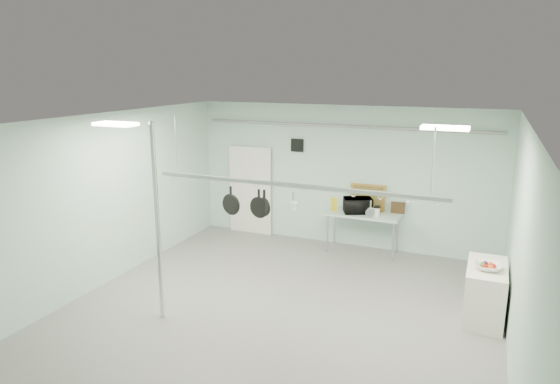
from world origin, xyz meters
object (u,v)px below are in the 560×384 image
at_px(skillet_left, 231,201).
at_px(skillet_mid, 264,203).
at_px(pot_rack, 291,183).
at_px(microwave, 358,205).
at_px(chrome_pole, 157,224).
at_px(coffee_canister, 377,212).
at_px(skillet_right, 259,204).
at_px(prep_table, 363,216).
at_px(fruit_bowl, 488,266).
at_px(side_cabinet, 485,292).

bearing_deg(skillet_left, skillet_mid, 11.05).
distance_m(pot_rack, microwave, 3.50).
distance_m(chrome_pole, skillet_mid, 1.72).
relative_size(pot_rack, coffee_canister, 27.19).
bearing_deg(pot_rack, skillet_left, 180.00).
height_order(skillet_left, skillet_right, same).
xyz_separation_m(prep_table, microwave, (-0.13, -0.01, 0.24)).
relative_size(skillet_left, skillet_right, 1.02).
distance_m(chrome_pole, coffee_canister, 4.91).
bearing_deg(chrome_pole, fruit_bowl, 20.96).
bearing_deg(skillet_left, microwave, 78.80).
bearing_deg(chrome_pole, coffee_canister, 57.62).
xyz_separation_m(fruit_bowl, skillet_mid, (-3.41, -0.96, 0.92)).
distance_m(prep_table, pot_rack, 3.61).
relative_size(microwave, skillet_right, 1.23).
bearing_deg(coffee_canister, fruit_bowl, -45.22).
height_order(prep_table, skillet_right, skillet_right).
bearing_deg(prep_table, skillet_left, -114.02).
bearing_deg(skillet_right, chrome_pole, -135.27).
bearing_deg(side_cabinet, fruit_bowl, -89.69).
xyz_separation_m(coffee_canister, skillet_left, (-1.78, -3.22, 0.84)).
bearing_deg(side_cabinet, skillet_left, -164.70).
bearing_deg(coffee_canister, prep_table, 164.82).
bearing_deg(pot_rack, coffee_canister, 77.55).
relative_size(prep_table, skillet_right, 3.28).
height_order(pot_rack, fruit_bowl, pot_rack).
xyz_separation_m(microwave, skillet_left, (-1.34, -3.29, 0.77)).
height_order(coffee_canister, fruit_bowl, coffee_canister).
bearing_deg(pot_rack, prep_table, 83.09).
height_order(coffee_canister, skillet_right, skillet_right).
bearing_deg(chrome_pole, skillet_right, 33.85).
distance_m(prep_table, coffee_canister, 0.36).
bearing_deg(chrome_pole, microwave, 62.56).
bearing_deg(skillet_right, microwave, 86.66).
bearing_deg(pot_rack, skillet_right, 180.00).
height_order(skillet_mid, skillet_right, same).
relative_size(skillet_mid, skillet_right, 0.87).
relative_size(side_cabinet, coffee_canister, 6.80).
relative_size(coffee_canister, skillet_left, 0.36).
distance_m(skillet_mid, skillet_right, 0.10).
relative_size(pot_rack, skillet_right, 9.85).
relative_size(side_cabinet, skillet_right, 2.46).
relative_size(side_cabinet, skillet_left, 2.42).
bearing_deg(skillet_mid, skillet_right, -148.17).
distance_m(chrome_pole, pot_rack, 2.19).
relative_size(side_cabinet, pot_rack, 0.25).
height_order(side_cabinet, pot_rack, pot_rack).
bearing_deg(skillet_left, pot_rack, 11.05).
bearing_deg(prep_table, pot_rack, -96.91).
distance_m(pot_rack, fruit_bowl, 3.36).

